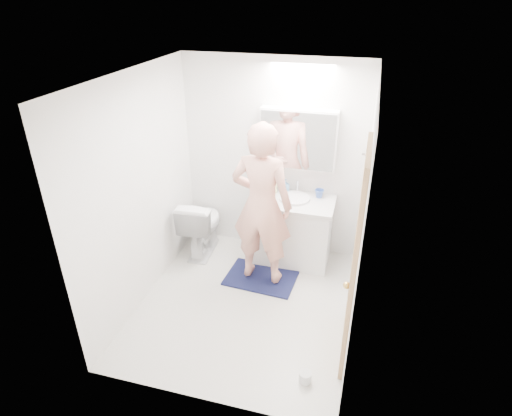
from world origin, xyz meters
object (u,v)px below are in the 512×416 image
(toilet, at_px, (202,225))
(soap_bottle_b, at_px, (285,186))
(toilet_paper_roll, at_px, (305,377))
(person, at_px, (262,205))
(medicine_cabinet, at_px, (298,139))
(soap_bottle_a, at_px, (274,184))
(toothbrush_cup, at_px, (319,194))
(vanity_cabinet, at_px, (293,232))

(toilet, bearing_deg, soap_bottle_b, -166.35)
(toilet, height_order, toilet_paper_roll, toilet)
(person, bearing_deg, toilet, -19.34)
(medicine_cabinet, distance_m, toilet_paper_roll, 2.53)
(medicine_cabinet, height_order, soap_bottle_a, medicine_cabinet)
(person, bearing_deg, soap_bottle_b, -95.52)
(medicine_cabinet, relative_size, soap_bottle_a, 3.82)
(soap_bottle_a, relative_size, soap_bottle_b, 1.29)
(person, height_order, toothbrush_cup, person)
(medicine_cabinet, height_order, person, person)
(toothbrush_cup, bearing_deg, toilet, -168.97)
(toilet, relative_size, person, 0.42)
(soap_bottle_a, height_order, toilet_paper_roll, soap_bottle_a)
(person, xyz_separation_m, toothbrush_cup, (0.54, 0.66, -0.10))
(medicine_cabinet, relative_size, toilet_paper_roll, 8.00)
(soap_bottle_a, bearing_deg, person, -88.98)
(vanity_cabinet, xyz_separation_m, soap_bottle_b, (-0.15, 0.18, 0.52))
(vanity_cabinet, height_order, person, person)
(person, distance_m, soap_bottle_a, 0.65)
(toothbrush_cup, height_order, toilet_paper_roll, toothbrush_cup)
(soap_bottle_a, height_order, soap_bottle_b, soap_bottle_a)
(vanity_cabinet, bearing_deg, toilet, -174.24)
(medicine_cabinet, xyz_separation_m, toilet, (-1.12, -0.33, -1.12))
(vanity_cabinet, relative_size, soap_bottle_b, 5.05)
(medicine_cabinet, distance_m, toilet, 1.61)
(toilet, height_order, soap_bottle_b, soap_bottle_b)
(toilet, distance_m, toilet_paper_roll, 2.36)
(soap_bottle_b, bearing_deg, vanity_cabinet, -50.37)
(toilet_paper_roll, bearing_deg, soap_bottle_a, 110.82)
(person, bearing_deg, soap_bottle_a, -84.77)
(toothbrush_cup, bearing_deg, soap_bottle_b, 177.28)
(toilet, bearing_deg, vanity_cabinet, -177.18)
(person, distance_m, toothbrush_cup, 0.85)
(person, xyz_separation_m, soap_bottle_b, (0.12, 0.68, -0.06))
(soap_bottle_b, distance_m, toothbrush_cup, 0.42)
(toilet_paper_roll, bearing_deg, vanity_cabinet, 104.52)
(medicine_cabinet, xyz_separation_m, person, (-0.25, -0.71, -0.53))
(vanity_cabinet, relative_size, toilet, 1.17)
(soap_bottle_a, bearing_deg, soap_bottle_b, 13.25)
(medicine_cabinet, height_order, toilet, medicine_cabinet)
(vanity_cabinet, distance_m, soap_bottle_a, 0.63)
(medicine_cabinet, distance_m, person, 0.92)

